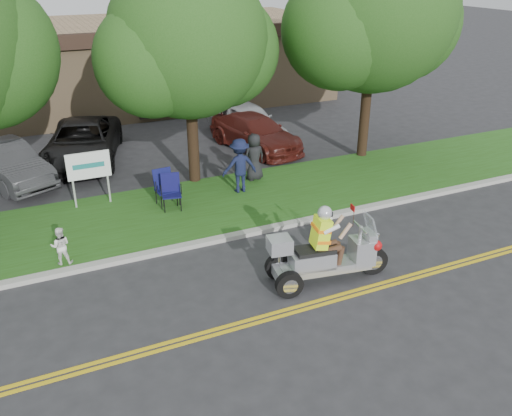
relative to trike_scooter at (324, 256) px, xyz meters
name	(u,v)px	position (x,y,z in m)	size (l,w,h in m)	color
ground	(279,299)	(-1.26, -0.24, -0.67)	(120.00, 120.00, 0.00)	#28282B
centerline_near	(291,313)	(-1.26, -0.82, -0.67)	(60.00, 0.10, 0.01)	gold
centerline_far	(288,309)	(-1.26, -0.66, -0.67)	(60.00, 0.10, 0.01)	gold
curb	(227,237)	(-1.26, 2.81, -0.61)	(60.00, 0.25, 0.12)	#A8A89E
grass_verge	(201,207)	(-1.26, 4.96, -0.62)	(60.00, 4.00, 0.10)	#264F15
commercial_building	(146,61)	(0.74, 18.74, 1.34)	(18.00, 8.20, 4.00)	#9E7F5B
tree_mid	(189,45)	(-0.70, 7.00, 3.76)	(5.88, 4.80, 7.05)	#332114
tree_right	(374,16)	(5.81, 6.80, 4.35)	(6.86, 5.60, 8.07)	#332114
business_sign	(89,168)	(-4.16, 6.36, 0.58)	(1.25, 0.06, 1.75)	silver
trike_scooter	(324,256)	(0.00, 0.00, 0.00)	(2.95, 1.15, 1.93)	black
lawn_chair_a	(171,189)	(-2.07, 5.19, 0.01)	(0.65, 0.67, 1.04)	black
lawn_chair_b	(164,185)	(-2.17, 5.53, 0.04)	(0.61, 0.63, 1.08)	black
spectator_chair_a	(240,166)	(0.24, 5.47, 0.29)	(1.11, 0.64, 1.72)	#141937
spectator_chair_b	(254,157)	(1.06, 6.19, 0.22)	(0.77, 0.50, 1.57)	black
child_right	(60,246)	(-5.40, 3.16, -0.09)	(0.47, 0.36, 0.96)	white
parked_car_left	(6,164)	(-6.37, 9.47, 0.02)	(1.46, 4.19, 1.38)	#303133
parked_car_mid	(83,142)	(-3.76, 10.70, 0.05)	(2.40, 5.21, 1.45)	black
parked_car_right	(255,133)	(2.53, 9.31, -0.02)	(1.82, 4.48, 1.30)	#4B1711
parked_car_far_right	(247,121)	(2.74, 10.65, 0.07)	(1.76, 4.38, 1.49)	#A4A6AB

